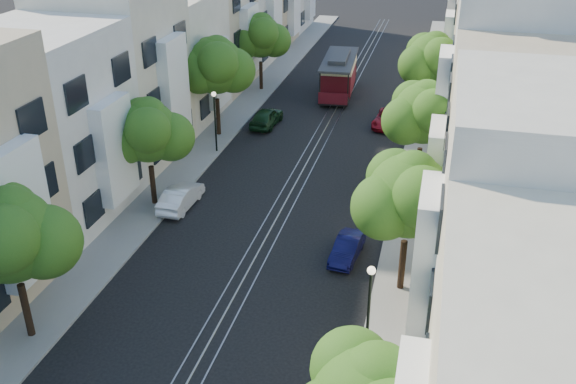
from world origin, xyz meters
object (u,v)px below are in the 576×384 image
Objects in this scene: parked_car_w_mid at (181,197)px; cable_car at (339,73)px; tree_w_b at (148,133)px; tree_w_c at (216,67)px; lamp_west at (215,113)px; parked_car_w_far at (266,117)px; tree_e_b at (410,198)px; tree_e_c at (424,115)px; tree_w_d at (261,37)px; parked_car_e_far at (388,119)px; tree_e_d at (433,61)px; tree_w_a at (11,238)px; parked_car_e_mid at (347,248)px; lamp_east at (369,299)px.

cable_car is at bearing -100.83° from parked_car_w_mid.
tree_w_b is 4.07m from parked_car_w_mid.
lamp_west is (0.84, -2.98, -2.22)m from tree_w_c.
parked_car_w_far is (1.20, 13.63, 0.05)m from parked_car_w_mid.
tree_e_b reaches higher than tree_e_c.
tree_w_d is 1.69× the size of parked_car_w_mid.
parked_car_e_far is 1.05× the size of parked_car_w_mid.
tree_w_b is at bearing -157.38° from tree_e_c.
tree_e_c is 14.69m from parked_car_w_mid.
tree_w_a is at bearing -116.41° from tree_e_d.
tree_e_b is 5.50m from parked_car_e_mid.
tree_w_b is at bearing 82.17° from parked_car_w_far.
tree_w_d is at bearing -68.19° from parked_car_w_far.
cable_car is 23.01m from parked_car_w_mid.
parked_car_w_mid is 13.69m from parked_car_w_far.
tree_w_c is 18.63m from parked_car_e_mid.
parked_car_e_mid is (11.54, 9.10, -4.20)m from tree_w_a.
tree_e_c is at bearing 51.34° from tree_w_a.
parked_car_e_mid is 18.77m from parked_car_e_far.
tree_e_b is at bearing -48.01° from tree_w_c.
lamp_west is 6.41m from parked_car_w_far.
parked_car_w_mid is (-12.86, -5.88, -3.96)m from tree_e_c.
parked_car_e_far is (4.90, -6.66, -1.29)m from cable_car.
tree_w_d is 22.29m from parked_car_w_mid.
tree_e_d reaches higher than tree_w_d.
tree_w_a is 2.05× the size of parked_car_e_mid.
parked_car_e_far is (11.54, -6.13, -4.04)m from tree_w_d.
lamp_east is 33.22m from cable_car.
tree_e_c is 1.61× the size of parked_car_e_far.
cable_car is at bearing 106.72° from parked_car_e_mid.
lamp_west is 1.08× the size of parked_car_w_mid.
parked_car_w_far is (2.74, 25.75, -4.05)m from tree_w_a.
tree_w_d reaches higher than parked_car_e_mid.
parked_car_e_far is (10.70, 7.85, -2.28)m from lamp_west.
tree_w_b reaches higher than cable_car.
tree_e_b is 16.01m from tree_w_a.
parked_car_e_far is (-2.86, 9.87, -4.04)m from tree_e_c.
tree_e_b is 1.65× the size of parked_car_e_far.
tree_e_d is at bearing 90.00° from tree_e_c.
tree_e_c is 1.04× the size of tree_w_b.
tree_e_c is at bearing -48.01° from tree_w_d.
parked_car_w_mid is (0.70, -7.91, -2.21)m from lamp_west.
tree_e_b is at bearing -90.00° from tree_e_d.
tree_w_c is (-14.40, 5.00, 0.47)m from tree_e_c.
lamp_east is at bearing 117.71° from parked_car_w_far.
parked_car_w_mid is 0.96× the size of parked_car_w_far.
parked_car_w_mid reaches higher than parked_car_e_far.
lamp_east is at bearing -81.84° from cable_car.
tree_e_c is 23.05m from tree_w_a.
tree_w_b is (-14.40, -17.00, -0.47)m from tree_e_d.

